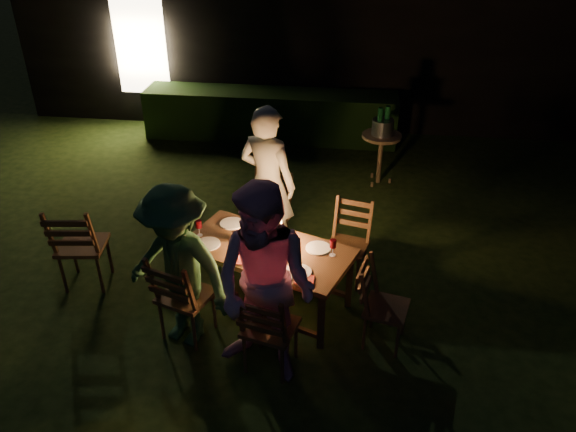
# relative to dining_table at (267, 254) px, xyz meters

# --- Properties ---
(garden_envelope) EXTENTS (40.00, 40.00, 3.20)m
(garden_envelope) POSITION_rel_dining_table_xyz_m (-0.17, 6.78, 0.96)
(garden_envelope) COLOR black
(garden_envelope) RESTS_ON ground
(dining_table) EXTENTS (1.83, 1.34, 0.68)m
(dining_table) POSITION_rel_dining_table_xyz_m (0.00, 0.00, 0.00)
(dining_table) COLOR #4A2E18
(dining_table) RESTS_ON ground
(chair_near_left) EXTENTS (0.58, 0.60, 1.00)m
(chair_near_left) POSITION_rel_dining_table_xyz_m (-0.69, -0.57, -0.31)
(chair_near_left) COLOR #4A2E18
(chair_near_left) RESTS_ON ground
(chair_near_right) EXTENTS (0.53, 0.56, 0.97)m
(chair_near_right) POSITION_rel_dining_table_xyz_m (0.16, -0.88, -0.32)
(chair_near_right) COLOR #4A2E18
(chair_near_right) RESTS_ON ground
(chair_far_left) EXTENTS (0.57, 0.60, 1.03)m
(chair_far_left) POSITION_rel_dining_table_xyz_m (-0.16, 0.88, -0.31)
(chair_far_left) COLOR #4A2E18
(chair_far_left) RESTS_ON ground
(chair_far_right) EXTENTS (0.51, 0.53, 0.93)m
(chair_far_right) POSITION_rel_dining_table_xyz_m (0.78, 0.53, -0.34)
(chair_far_right) COLOR #4A2E18
(chair_far_right) RESTS_ON ground
(chair_end) EXTENTS (0.51, 0.48, 0.90)m
(chair_end) POSITION_rel_dining_table_xyz_m (1.15, -0.43, -0.35)
(chair_end) COLOR #4A2E18
(chair_end) RESTS_ON ground
(chair_spare) EXTENTS (0.53, 0.57, 1.06)m
(chair_spare) POSITION_rel_dining_table_xyz_m (-1.99, 0.07, -0.30)
(chair_spare) COLOR #4A2E18
(chair_spare) RESTS_ON ground
(person_house_side) EXTENTS (0.77, 0.64, 1.81)m
(person_house_side) POSITION_rel_dining_table_xyz_m (-0.14, 0.93, 0.29)
(person_house_side) COLOR beige
(person_house_side) RESTS_ON ground
(person_opp_right) EXTENTS (1.09, 0.97, 1.86)m
(person_opp_right) POSITION_rel_dining_table_xyz_m (0.14, -0.93, 0.31)
(person_opp_right) COLOR #E69EC1
(person_opp_right) RESTS_ON ground
(person_opp_left) EXTENTS (1.20, 0.93, 1.63)m
(person_opp_left) POSITION_rel_dining_table_xyz_m (-0.71, -0.61, 0.20)
(person_opp_left) COLOR #2E5C31
(person_opp_left) RESTS_ON ground
(lantern) EXTENTS (0.16, 0.16, 0.35)m
(lantern) POSITION_rel_dining_table_xyz_m (0.06, 0.03, 0.23)
(lantern) COLOR white
(lantern) RESTS_ON dining_table
(plate_far_left) EXTENTS (0.25, 0.25, 0.01)m
(plate_far_left) POSITION_rel_dining_table_xyz_m (-0.44, 0.40, 0.08)
(plate_far_left) COLOR white
(plate_far_left) RESTS_ON dining_table
(plate_near_left) EXTENTS (0.25, 0.25, 0.01)m
(plate_near_left) POSITION_rel_dining_table_xyz_m (-0.59, -0.02, 0.08)
(plate_near_left) COLOR white
(plate_near_left) RESTS_ON dining_table
(plate_far_right) EXTENTS (0.25, 0.25, 0.01)m
(plate_far_right) POSITION_rel_dining_table_xyz_m (0.50, 0.05, 0.08)
(plate_far_right) COLOR white
(plate_far_right) RESTS_ON dining_table
(plate_near_right) EXTENTS (0.25, 0.25, 0.01)m
(plate_near_right) POSITION_rel_dining_table_xyz_m (0.35, -0.36, 0.08)
(plate_near_right) COLOR white
(plate_near_right) RESTS_ON dining_table
(wineglass_a) EXTENTS (0.06, 0.06, 0.18)m
(wineglass_a) POSITION_rel_dining_table_xyz_m (-0.18, 0.37, 0.16)
(wineglass_a) COLOR #59070F
(wineglass_a) RESTS_ON dining_table
(wineglass_b) EXTENTS (0.06, 0.06, 0.18)m
(wineglass_b) POSITION_rel_dining_table_xyz_m (-0.72, 0.14, 0.16)
(wineglass_b) COLOR #59070F
(wineglass_b) RESTS_ON dining_table
(wineglass_c) EXTENTS (0.06, 0.06, 0.18)m
(wineglass_c) POSITION_rel_dining_table_xyz_m (0.18, -0.37, 0.16)
(wineglass_c) COLOR #59070F
(wineglass_c) RESTS_ON dining_table
(wineglass_d) EXTENTS (0.06, 0.06, 0.18)m
(wineglass_d) POSITION_rel_dining_table_xyz_m (0.64, -0.05, 0.16)
(wineglass_d) COLOR #59070F
(wineglass_d) RESTS_ON dining_table
(wineglass_e) EXTENTS (0.06, 0.06, 0.18)m
(wineglass_e) POSITION_rel_dining_table_xyz_m (-0.20, -0.25, 0.16)
(wineglass_e) COLOR silver
(wineglass_e) RESTS_ON dining_table
(bottle_table) EXTENTS (0.07, 0.07, 0.28)m
(bottle_table) POSITION_rel_dining_table_xyz_m (-0.23, 0.09, 0.21)
(bottle_table) COLOR #0F471E
(bottle_table) RESTS_ON dining_table
(napkin_left) EXTENTS (0.18, 0.14, 0.01)m
(napkin_left) POSITION_rel_dining_table_xyz_m (-0.25, -0.25, 0.07)
(napkin_left) COLOR red
(napkin_left) RESTS_ON dining_table
(napkin_right) EXTENTS (0.18, 0.14, 0.01)m
(napkin_right) POSITION_rel_dining_table_xyz_m (0.41, -0.47, 0.07)
(napkin_right) COLOR red
(napkin_right) RESTS_ON dining_table
(phone) EXTENTS (0.14, 0.07, 0.01)m
(phone) POSITION_rel_dining_table_xyz_m (-0.69, -0.07, 0.07)
(phone) COLOR black
(phone) RESTS_ON dining_table
(side_table) EXTENTS (0.55, 0.55, 0.75)m
(side_table) POSITION_rel_dining_table_xyz_m (1.16, 2.91, 0.04)
(side_table) COLOR brown
(side_table) RESTS_ON ground
(ice_bucket) EXTENTS (0.30, 0.30, 0.22)m
(ice_bucket) POSITION_rel_dining_table_xyz_m (1.16, 2.91, 0.24)
(ice_bucket) COLOR #A5A8AD
(ice_bucket) RESTS_ON side_table
(bottle_bucket_a) EXTENTS (0.07, 0.07, 0.32)m
(bottle_bucket_a) POSITION_rel_dining_table_xyz_m (1.11, 2.87, 0.29)
(bottle_bucket_a) COLOR #0F471E
(bottle_bucket_a) RESTS_ON side_table
(bottle_bucket_b) EXTENTS (0.07, 0.07, 0.32)m
(bottle_bucket_b) POSITION_rel_dining_table_xyz_m (1.21, 2.95, 0.29)
(bottle_bucket_b) COLOR #0F471E
(bottle_bucket_b) RESTS_ON side_table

